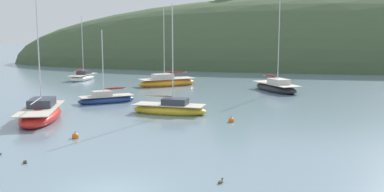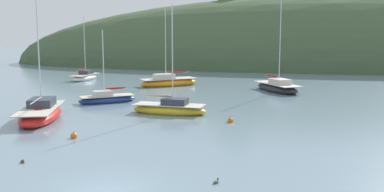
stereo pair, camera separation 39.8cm
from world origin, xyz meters
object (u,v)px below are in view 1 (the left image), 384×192
sailboat_cream_ketch (276,87)px  duck_lone_right (221,182)px  duck_lone_left (25,162)px  sailboat_black_sloop (106,99)px  sailboat_red_portside (83,77)px  sailboat_orange_cutter (41,114)px  sailboat_navy_dinghy (167,82)px  mooring_buoy_outer (231,120)px  sailboat_blue_center (170,109)px  mooring_buoy_inner (75,136)px

sailboat_cream_ketch → duck_lone_right: 31.66m
duck_lone_right → duck_lone_left: bearing=173.3°
sailboat_cream_ketch → sailboat_black_sloop: (-16.34, -11.09, -0.10)m
sailboat_red_portside → sailboat_black_sloop: sailboat_red_portside is taller
sailboat_orange_cutter → sailboat_navy_dinghy: bearing=78.6°
sailboat_orange_cutter → sailboat_black_sloop: size_ratio=1.63×
mooring_buoy_outer → duck_lone_left: bearing=-128.5°
sailboat_red_portside → sailboat_navy_dinghy: bearing=-19.0°
sailboat_cream_ketch → duck_lone_right: (-3.10, -31.50, -0.40)m
sailboat_blue_center → mooring_buoy_inner: sailboat_blue_center is taller
sailboat_orange_cutter → sailboat_red_portside: bearing=107.9°
sailboat_black_sloop → mooring_buoy_outer: size_ratio=13.26×
sailboat_blue_center → sailboat_orange_cutter: 10.17m
sailboat_black_sloop → mooring_buoy_inner: size_ratio=13.26×
sailboat_cream_ketch → sailboat_black_sloop: 19.75m
sailboat_black_sloop → duck_lone_left: (3.02, -19.21, -0.30)m
sailboat_red_portside → sailboat_navy_dinghy: (13.50, -4.65, 0.06)m
duck_lone_left → sailboat_black_sloop: bearing=98.9°
sailboat_red_portside → duck_lone_left: 40.44m
sailboat_black_sloop → mooring_buoy_outer: bearing=-29.4°
duck_lone_right → sailboat_navy_dinghy: bearing=107.0°
sailboat_navy_dinghy → sailboat_black_sloop: size_ratio=1.39×
sailboat_navy_dinghy → mooring_buoy_inner: bearing=-88.8°
sailboat_cream_ketch → sailboat_navy_dinghy: sailboat_cream_ketch is taller
sailboat_navy_dinghy → mooring_buoy_inner: size_ratio=18.49×
sailboat_cream_ketch → sailboat_navy_dinghy: bearing=167.4°
duck_lone_right → sailboat_red_portside: bearing=121.5°
sailboat_blue_center → sailboat_orange_cutter: (-9.23, -4.26, 0.07)m
sailboat_cream_ketch → duck_lone_left: 33.10m
sailboat_blue_center → sailboat_red_portside: size_ratio=0.99×
duck_lone_right → mooring_buoy_outer: bearing=92.6°
mooring_buoy_outer → sailboat_orange_cutter: bearing=-173.5°
sailboat_orange_cutter → mooring_buoy_inner: (5.17, -5.04, -0.35)m
sailboat_blue_center → duck_lone_left: (-4.30, -14.69, -0.34)m
sailboat_navy_dinghy → mooring_buoy_inner: sailboat_navy_dinghy is taller
sailboat_red_portside → mooring_buoy_outer: size_ratio=17.32×
duck_lone_right → sailboat_black_sloop: bearing=123.0°
mooring_buoy_inner → sailboat_cream_ketch: bearing=62.3°
sailboat_cream_ketch → duck_lone_right: sailboat_cream_ketch is taller
mooring_buoy_inner → sailboat_orange_cutter: bearing=135.7°
sailboat_orange_cutter → mooring_buoy_outer: 14.65m
sailboat_blue_center → sailboat_cream_ketch: sailboat_cream_ketch is taller
duck_lone_right → mooring_buoy_inner: bearing=146.6°
mooring_buoy_inner → duck_lone_left: bearing=-92.5°
sailboat_black_sloop → sailboat_red_portside: bearing=119.9°
sailboat_blue_center → sailboat_cream_ketch: size_ratio=0.88×
sailboat_cream_ketch → mooring_buoy_outer: (-3.70, -18.22, -0.33)m
mooring_buoy_inner → duck_lone_left: (-0.24, -5.38, -0.07)m
sailboat_cream_ketch → mooring_buoy_outer: bearing=-101.5°
sailboat_blue_center → sailboat_navy_dinghy: size_ratio=0.92×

